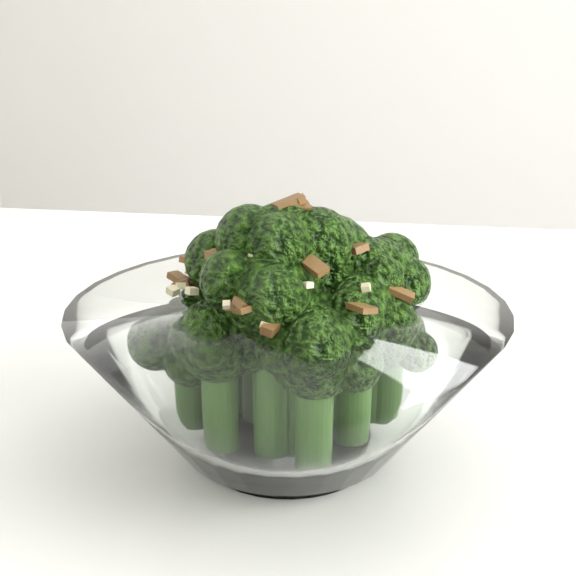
% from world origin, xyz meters
% --- Properties ---
extents(table, '(1.32, 1.00, 0.75)m').
position_xyz_m(table, '(-0.07, -0.06, 0.68)').
color(table, white).
rests_on(table, ground).
extents(broccoli_dish, '(0.24, 0.24, 0.15)m').
position_xyz_m(broccoli_dish, '(-0.07, -0.21, 0.81)').
color(broccoli_dish, white).
rests_on(broccoli_dish, table).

